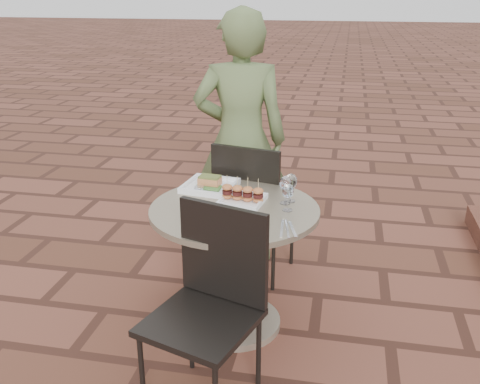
% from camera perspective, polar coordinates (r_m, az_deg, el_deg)
% --- Properties ---
extents(ground, '(60.00, 60.00, 0.00)m').
position_cam_1_polar(ground, '(3.16, 0.05, -14.13)').
color(ground, brown).
rests_on(ground, ground).
extents(cafe_table, '(0.90, 0.90, 0.73)m').
position_cam_1_polar(cafe_table, '(2.93, -0.58, -6.11)').
color(cafe_table, gray).
rests_on(cafe_table, ground).
extents(chair_far, '(0.52, 0.52, 0.93)m').
position_cam_1_polar(chair_far, '(3.39, 1.23, -0.96)').
color(chair_far, black).
rests_on(chair_far, ground).
extents(chair_near, '(0.55, 0.55, 0.93)m').
position_cam_1_polar(chair_near, '(2.42, -3.04, -10.65)').
color(chair_near, black).
rests_on(chair_near, ground).
extents(diner, '(0.69, 0.51, 1.72)m').
position_cam_1_polar(diner, '(3.59, 0.05, 5.52)').
color(diner, '#506236').
rests_on(diner, ground).
extents(plate_salmon, '(0.32, 0.32, 0.08)m').
position_cam_1_polar(plate_salmon, '(3.08, -3.24, 0.75)').
color(plate_salmon, white).
rests_on(plate_salmon, cafe_table).
extents(plate_sliders, '(0.25, 0.25, 0.15)m').
position_cam_1_polar(plate_sliders, '(2.88, 0.27, -0.45)').
color(plate_sliders, white).
rests_on(plate_sliders, cafe_table).
extents(plate_tuna, '(0.28, 0.28, 0.03)m').
position_cam_1_polar(plate_tuna, '(2.62, -1.15, -3.16)').
color(plate_tuna, white).
rests_on(plate_tuna, cafe_table).
extents(wine_glass_right, '(0.06, 0.06, 0.15)m').
position_cam_1_polar(wine_glass_right, '(2.76, 5.14, 0.00)').
color(wine_glass_right, white).
rests_on(wine_glass_right, cafe_table).
extents(wine_glass_mid, '(0.07, 0.07, 0.16)m').
position_cam_1_polar(wine_glass_mid, '(2.85, 4.88, 0.84)').
color(wine_glass_mid, white).
rests_on(wine_glass_mid, cafe_table).
extents(wine_glass_far, '(0.07, 0.07, 0.16)m').
position_cam_1_polar(wine_glass_far, '(2.88, 5.44, 1.07)').
color(wine_glass_far, white).
rests_on(wine_glass_far, cafe_table).
extents(steel_ramekin, '(0.07, 0.07, 0.04)m').
position_cam_1_polar(steel_ramekin, '(3.02, -4.39, 0.21)').
color(steel_ramekin, silver).
rests_on(steel_ramekin, cafe_table).
extents(cutlery_set, '(0.14, 0.22, 0.00)m').
position_cam_1_polar(cutlery_set, '(2.58, 5.06, -3.93)').
color(cutlery_set, silver).
rests_on(cutlery_set, cafe_table).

